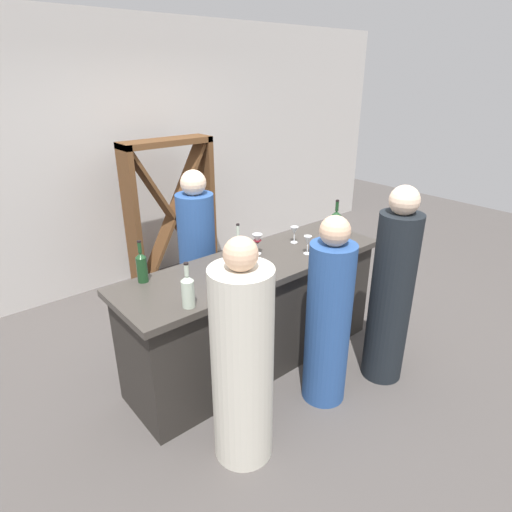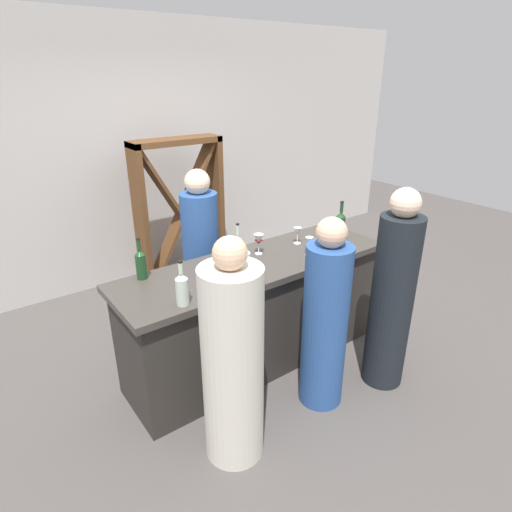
% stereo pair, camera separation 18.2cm
% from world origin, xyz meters
% --- Properties ---
extents(ground_plane, '(12.00, 12.00, 0.00)m').
position_xyz_m(ground_plane, '(0.00, 0.00, 0.00)').
color(ground_plane, '#4C4744').
extents(back_wall, '(8.00, 0.10, 2.80)m').
position_xyz_m(back_wall, '(0.00, 2.20, 1.40)').
color(back_wall, '#BCB7B2').
rests_on(back_wall, ground).
extents(bar_counter, '(2.21, 0.68, 0.91)m').
position_xyz_m(bar_counter, '(0.00, 0.00, 0.46)').
color(bar_counter, '#2A2723').
rests_on(bar_counter, ground).
extents(wine_rack, '(0.96, 0.28, 1.63)m').
position_xyz_m(wine_rack, '(0.21, 1.65, 0.81)').
color(wine_rack, brown).
rests_on(wine_rack, ground).
extents(wine_bottle_leftmost_olive_green, '(0.07, 0.07, 0.30)m').
position_xyz_m(wine_bottle_leftmost_olive_green, '(-0.81, 0.25, 1.02)').
color(wine_bottle_leftmost_olive_green, '#193D1E').
rests_on(wine_bottle_leftmost_olive_green, bar_counter).
extents(wine_bottle_second_left_clear_pale, '(0.08, 0.08, 0.30)m').
position_xyz_m(wine_bottle_second_left_clear_pale, '(-0.75, -0.25, 1.02)').
color(wine_bottle_second_left_clear_pale, '#B7C6B2').
rests_on(wine_bottle_second_left_clear_pale, bar_counter).
extents(wine_bottle_center_clear_pale, '(0.07, 0.07, 0.32)m').
position_xyz_m(wine_bottle_center_clear_pale, '(-0.12, 0.06, 1.03)').
color(wine_bottle_center_clear_pale, '#B7C6B2').
rests_on(wine_bottle_center_clear_pale, bar_counter).
extents(wine_bottle_second_right_olive_green, '(0.08, 0.08, 0.33)m').
position_xyz_m(wine_bottle_second_right_olive_green, '(0.88, -0.03, 1.04)').
color(wine_bottle_second_right_olive_green, '#193D1E').
rests_on(wine_bottle_second_right_olive_green, bar_counter).
extents(wine_glass_near_left, '(0.06, 0.06, 0.15)m').
position_xyz_m(wine_glass_near_left, '(0.42, -0.14, 1.02)').
color(wine_glass_near_left, white).
rests_on(wine_glass_near_left, bar_counter).
extents(wine_glass_near_center, '(0.07, 0.07, 0.14)m').
position_xyz_m(wine_glass_near_center, '(0.51, 0.10, 1.01)').
color(wine_glass_near_center, white).
rests_on(wine_glass_near_center, bar_counter).
extents(wine_glass_near_right, '(0.08, 0.08, 0.17)m').
position_xyz_m(wine_glass_near_right, '(0.11, 0.12, 1.03)').
color(wine_glass_near_right, white).
rests_on(wine_glass_near_right, bar_counter).
extents(water_pitcher, '(0.10, 0.10, 0.18)m').
position_xyz_m(water_pitcher, '(-0.22, -0.14, 1.00)').
color(water_pitcher, silver).
rests_on(water_pitcher, bar_counter).
extents(person_left_guest, '(0.41, 0.41, 1.42)m').
position_xyz_m(person_left_guest, '(0.11, -0.65, 0.66)').
color(person_left_guest, '#284C8C').
rests_on(person_left_guest, ground).
extents(person_center_guest, '(0.45, 0.45, 1.47)m').
position_xyz_m(person_center_guest, '(-0.66, -0.67, 0.67)').
color(person_center_guest, beige).
rests_on(person_center_guest, ground).
extents(person_right_guest, '(0.33, 0.33, 1.55)m').
position_xyz_m(person_right_guest, '(0.66, -0.78, 0.73)').
color(person_right_guest, black).
rests_on(person_right_guest, ground).
extents(person_server_behind, '(0.41, 0.41, 1.52)m').
position_xyz_m(person_server_behind, '(-0.10, 0.68, 0.71)').
color(person_server_behind, '#284C8C').
rests_on(person_server_behind, ground).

